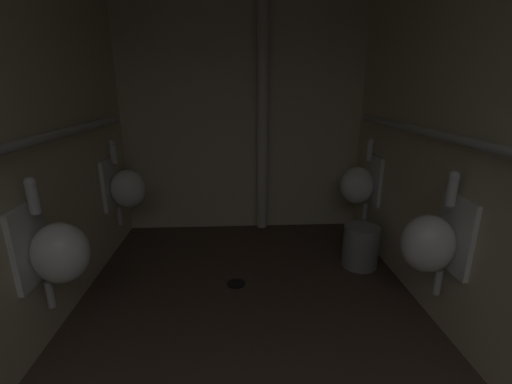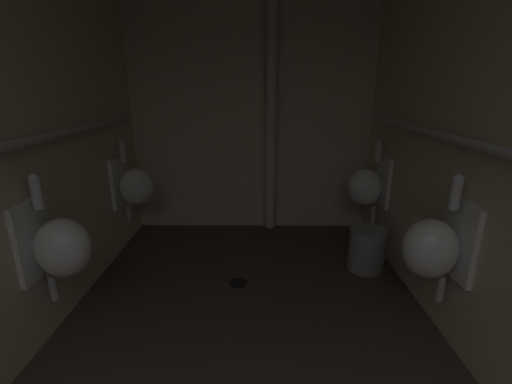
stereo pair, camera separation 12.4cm
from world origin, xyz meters
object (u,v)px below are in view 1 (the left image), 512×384
object	(u,v)px
urinal_left_mid	(57,251)
urinal_right_mid	(431,242)
urinal_left_far	(126,188)
urinal_right_far	(359,184)
floor_drain	(236,283)
waste_bin	(361,246)
standpipe_back_wall	(262,114)

from	to	relation	value
urinal_left_mid	urinal_right_mid	world-z (taller)	same
urinal_left_mid	urinal_left_far	size ratio (longest dim) A/B	1.00
urinal_right_far	floor_drain	xyz separation A→B (m)	(-1.12, -0.63, -0.59)
urinal_right_mid	waste_bin	bearing A→B (deg)	96.34
urinal_left_mid	floor_drain	xyz separation A→B (m)	(0.95, 0.58, -0.59)
standpipe_back_wall	floor_drain	world-z (taller)	standpipe_back_wall
urinal_left_far	waste_bin	xyz separation A→B (m)	(1.98, -0.40, -0.42)
standpipe_back_wall	urinal_right_far	bearing A→B (deg)	-26.78
urinal_left_mid	standpipe_back_wall	distance (m)	2.13
urinal_right_mid	waste_bin	size ratio (longest dim) A/B	2.17
urinal_left_far	standpipe_back_wall	bearing A→B (deg)	19.53
urinal_right_mid	urinal_right_far	bearing A→B (deg)	90.00
urinal_right_far	waste_bin	distance (m)	0.59
urinal_right_far	standpipe_back_wall	bearing A→B (deg)	153.22
urinal_right_mid	floor_drain	xyz separation A→B (m)	(-1.12, 0.58, -0.59)
urinal_left_mid	standpipe_back_wall	bearing A→B (deg)	53.36
urinal_left_far	standpipe_back_wall	world-z (taller)	standpipe_back_wall
urinal_right_mid	urinal_right_far	world-z (taller)	same
floor_drain	waste_bin	size ratio (longest dim) A/B	0.40
urinal_left_far	urinal_right_far	bearing A→B (deg)	0.17
urinal_left_mid	standpipe_back_wall	xyz separation A→B (m)	(1.22, 1.64, 0.59)
urinal_left_far	urinal_right_mid	distance (m)	2.39
urinal_left_far	urinal_left_mid	bearing A→B (deg)	-90.00
standpipe_back_wall	floor_drain	distance (m)	1.61
urinal_right_far	standpipe_back_wall	world-z (taller)	standpipe_back_wall
urinal_left_mid	urinal_right_mid	xyz separation A→B (m)	(2.07, 0.00, 0.00)
standpipe_back_wall	waste_bin	size ratio (longest dim) A/B	6.65
urinal_right_far	floor_drain	bearing A→B (deg)	-150.49
standpipe_back_wall	waste_bin	distance (m)	1.51
urinal_left_far	urinal_right_mid	world-z (taller)	same
urinal_left_far	standpipe_back_wall	xyz separation A→B (m)	(1.22, 0.43, 0.59)
urinal_right_far	standpipe_back_wall	distance (m)	1.12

